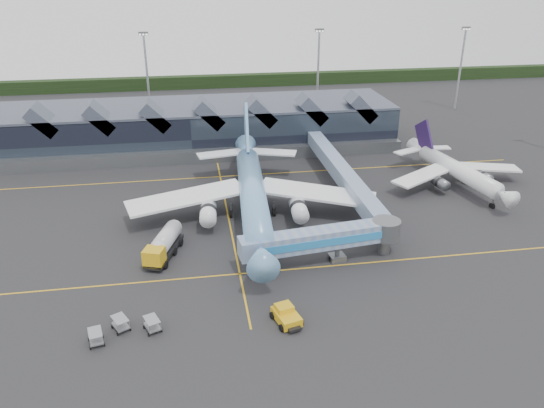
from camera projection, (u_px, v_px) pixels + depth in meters
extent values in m
plane|color=#242426|center=(234.00, 245.00, 78.14)|extent=(260.00, 260.00, 0.00)
cube|color=gold|center=(240.00, 274.00, 70.95)|extent=(120.00, 0.25, 0.01)
cube|color=gold|center=(220.00, 177.00, 103.29)|extent=(120.00, 0.25, 0.01)
cube|color=gold|center=(228.00, 216.00, 87.12)|extent=(0.25, 60.00, 0.01)
cube|color=black|center=(202.00, 82.00, 176.11)|extent=(260.00, 4.00, 4.00)
cube|color=black|center=(191.00, 127.00, 118.65)|extent=(90.00, 20.00, 9.00)
cube|color=#474E5F|center=(189.00, 106.00, 116.71)|extent=(90.00, 20.00, 0.60)
cube|color=slate|center=(193.00, 157.00, 110.10)|extent=(90.00, 2.50, 2.60)
cube|color=#474E5F|center=(44.00, 120.00, 106.12)|extent=(6.43, 6.00, 6.43)
cube|color=#474E5F|center=(101.00, 118.00, 107.74)|extent=(6.43, 6.00, 6.43)
cube|color=#474E5F|center=(156.00, 115.00, 109.35)|extent=(6.43, 6.00, 6.43)
cube|color=#474E5F|center=(209.00, 113.00, 110.96)|extent=(6.43, 6.00, 6.43)
cube|color=#474E5F|center=(261.00, 111.00, 112.58)|extent=(6.43, 6.00, 6.43)
cube|color=#474E5F|center=(311.00, 109.00, 114.19)|extent=(6.43, 6.00, 6.43)
cube|color=#474E5F|center=(360.00, 107.00, 115.80)|extent=(6.43, 6.00, 6.43)
cylinder|color=#9C9EA5|center=(148.00, 78.00, 136.05)|extent=(0.56, 0.56, 22.00)
cube|color=slate|center=(143.00, 34.00, 131.49)|extent=(2.40, 0.50, 0.90)
cylinder|color=#9C9EA5|center=(318.00, 73.00, 142.65)|extent=(0.56, 0.56, 22.00)
cube|color=slate|center=(319.00, 30.00, 138.09)|extent=(2.40, 0.50, 0.90)
cylinder|color=#9C9EA5|center=(460.00, 70.00, 146.72)|extent=(0.56, 0.56, 22.00)
cube|color=slate|center=(466.00, 28.00, 142.16)|extent=(2.40, 0.50, 0.90)
cylinder|color=#6D9DDD|center=(253.00, 194.00, 84.12)|extent=(6.54, 33.84, 4.15)
cone|color=#6D9DDD|center=(262.00, 257.00, 66.27)|extent=(4.55, 6.05, 4.15)
cube|color=black|center=(262.00, 253.00, 65.25)|extent=(1.60, 0.45, 0.48)
cone|color=#6D9DDD|center=(247.00, 151.00, 102.72)|extent=(4.69, 7.96, 4.15)
cube|color=white|center=(186.00, 197.00, 84.82)|extent=(19.81, 10.60, 1.37)
cube|color=white|center=(317.00, 193.00, 86.56)|extent=(19.83, 12.88, 1.37)
cylinder|color=white|center=(208.00, 212.00, 82.09)|extent=(2.98, 5.93, 2.57)
cylinder|color=white|center=(299.00, 209.00, 83.26)|extent=(2.98, 5.93, 2.57)
cube|color=#6D9DDD|center=(247.00, 132.00, 99.18)|extent=(1.25, 10.63, 11.44)
cube|color=white|center=(220.00, 154.00, 100.99)|extent=(9.10, 4.80, 0.27)
cube|color=white|center=(273.00, 152.00, 101.83)|extent=(9.27, 5.88, 0.27)
cylinder|color=slate|center=(260.00, 263.00, 71.11)|extent=(0.31, 0.31, 2.40)
cylinder|color=slate|center=(231.00, 210.00, 86.49)|extent=(0.31, 0.31, 2.40)
cylinder|color=slate|center=(274.00, 208.00, 87.07)|extent=(0.31, 0.31, 2.40)
cylinder|color=black|center=(260.00, 268.00, 71.43)|extent=(0.60, 1.57, 1.54)
cylinder|color=white|center=(458.00, 170.00, 97.29)|extent=(6.40, 21.16, 2.99)
cone|color=white|center=(505.00, 196.00, 86.72)|extent=(3.54, 4.03, 2.99)
cube|color=black|center=(508.00, 193.00, 86.07)|extent=(1.18, 0.52, 0.48)
cone|color=white|center=(419.00, 148.00, 108.29)|extent=(3.74, 5.22, 2.99)
cube|color=white|center=(422.00, 176.00, 96.29)|extent=(12.84, 9.20, 1.00)
cube|color=white|center=(486.00, 167.00, 100.38)|extent=(12.89, 5.70, 1.00)
cylinder|color=slate|center=(440.00, 183.00, 95.16)|extent=(2.42, 3.85, 1.86)
cylinder|color=slate|center=(484.00, 177.00, 97.89)|extent=(2.42, 3.85, 1.86)
cube|color=#291745|center=(424.00, 137.00, 106.11)|extent=(1.55, 6.71, 7.30)
cube|color=white|center=(407.00, 151.00, 106.53)|extent=(6.07, 4.19, 0.25)
cube|color=white|center=(436.00, 148.00, 108.50)|extent=(5.85, 2.54, 0.25)
cylinder|color=slate|center=(493.00, 203.00, 89.76)|extent=(0.28, 0.28, 1.73)
cylinder|color=slate|center=(442.00, 182.00, 98.30)|extent=(0.28, 0.28, 1.73)
cylinder|color=slate|center=(465.00, 179.00, 99.79)|extent=(0.28, 0.28, 1.73)
cylinder|color=black|center=(492.00, 206.00, 89.99)|extent=(0.63, 1.17, 1.11)
cube|color=#6E88B7|center=(320.00, 239.00, 72.01)|extent=(18.38, 4.97, 2.64)
cube|color=#2782C7|center=(323.00, 243.00, 70.78)|extent=(18.06, 2.37, 1.09)
cube|color=#6E88B7|center=(248.00, 249.00, 69.44)|extent=(2.71, 3.18, 2.73)
cylinder|color=slate|center=(337.00, 248.00, 73.50)|extent=(0.64, 0.64, 3.80)
cube|color=slate|center=(337.00, 257.00, 74.12)|extent=(2.39, 2.08, 0.82)
cylinder|color=black|center=(331.00, 259.00, 73.92)|extent=(0.46, 0.86, 0.82)
cylinder|color=black|center=(343.00, 257.00, 74.39)|extent=(0.46, 0.86, 0.82)
cylinder|color=slate|center=(386.00, 229.00, 74.58)|extent=(4.00, 4.00, 2.73)
cylinder|color=slate|center=(385.00, 241.00, 75.37)|extent=(1.64, 1.64, 3.80)
cube|color=black|center=(164.00, 251.00, 74.97)|extent=(5.57, 10.04, 0.54)
cube|color=gold|center=(154.00, 257.00, 71.21)|extent=(3.22, 3.08, 2.38)
cube|color=black|center=(151.00, 257.00, 70.21)|extent=(2.30, 0.92, 1.08)
cylinder|color=silver|center=(167.00, 238.00, 75.53)|extent=(4.36, 6.73, 2.49)
sphere|color=silver|center=(174.00, 228.00, 78.35)|extent=(2.38, 2.38, 2.38)
sphere|color=silver|center=(159.00, 248.00, 72.72)|extent=(2.38, 2.38, 2.38)
cylinder|color=black|center=(147.00, 263.00, 72.38)|extent=(0.70, 1.14, 1.08)
cylinder|color=black|center=(166.00, 265.00, 71.97)|extent=(0.70, 1.14, 1.08)
cylinder|color=black|center=(157.00, 250.00, 75.77)|extent=(0.70, 1.14, 1.08)
cylinder|color=black|center=(175.00, 251.00, 75.37)|extent=(0.70, 1.14, 1.08)
cylinder|color=black|center=(163.00, 241.00, 78.20)|extent=(0.70, 1.14, 1.08)
cylinder|color=black|center=(181.00, 242.00, 77.80)|extent=(0.70, 1.14, 1.08)
cube|color=gold|center=(286.00, 317.00, 61.14)|extent=(3.27, 4.32, 1.07)
cube|color=gold|center=(284.00, 308.00, 61.34)|extent=(2.30, 2.15, 0.75)
cube|color=black|center=(294.00, 329.00, 59.57)|extent=(1.67, 1.21, 0.32)
cylinder|color=black|center=(282.00, 328.00, 59.75)|extent=(0.53, 0.91, 0.85)
cylinder|color=black|center=(301.00, 322.00, 60.67)|extent=(0.53, 0.91, 0.85)
cylinder|color=black|center=(272.00, 315.00, 61.87)|extent=(0.53, 0.91, 0.85)
cylinder|color=black|center=(291.00, 310.00, 62.79)|extent=(0.53, 0.91, 0.85)
cube|color=#979BA0|center=(121.00, 325.00, 59.96)|extent=(2.28, 2.61, 0.15)
cube|color=#979BA0|center=(120.00, 319.00, 59.57)|extent=(2.28, 2.61, 0.08)
cylinder|color=black|center=(125.00, 322.00, 61.11)|extent=(0.28, 0.38, 0.36)
cube|color=#979BA0|center=(152.00, 326.00, 59.83)|extent=(2.13, 2.58, 0.15)
cube|color=#979BA0|center=(152.00, 319.00, 59.43)|extent=(2.13, 2.58, 0.08)
cylinder|color=black|center=(157.00, 323.00, 60.96)|extent=(0.25, 0.38, 0.36)
cube|color=#979BA0|center=(96.00, 339.00, 57.75)|extent=(1.88, 2.48, 0.15)
cube|color=#979BA0|center=(95.00, 332.00, 57.36)|extent=(1.88, 2.48, 0.08)
cylinder|color=black|center=(103.00, 336.00, 58.85)|extent=(0.20, 0.38, 0.36)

